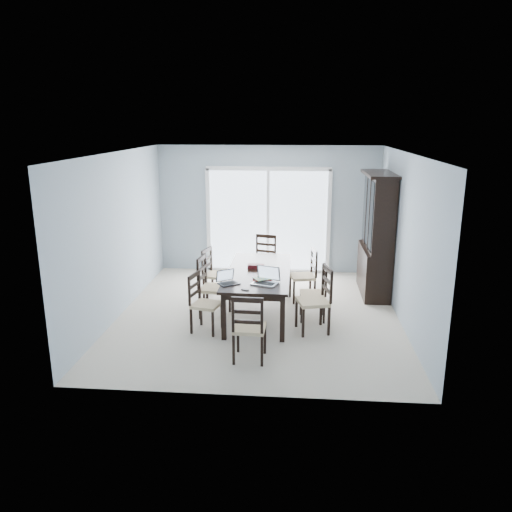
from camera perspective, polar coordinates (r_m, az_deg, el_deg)
The scene contains 24 objects.
floor at distance 8.21m, azimuth 0.29°, elevation -6.70°, with size 5.00×5.00×0.00m, color beige.
ceiling at distance 7.64m, azimuth 0.31°, elevation 11.72°, with size 5.00×5.00×0.00m, color white.
back_wall at distance 10.27m, azimuth 1.40°, elevation 5.29°, with size 4.50×0.02×2.60m, color #91A1AE.
wall_left at distance 8.30m, azimuth -15.39°, elevation 2.39°, with size 0.02×5.00×2.60m, color #91A1AE.
wall_right at distance 7.97m, azimuth 16.64°, elevation 1.78°, with size 0.02×5.00×2.60m, color #91A1AE.
balcony at distance 11.54m, azimuth 1.65°, elevation -0.47°, with size 4.50×2.00×0.10m, color gray.
railing at distance 12.37m, azimuth 1.93°, elevation 3.45°, with size 4.50×0.06×1.10m, color #99999E.
dining_table at distance 7.99m, azimuth 0.29°, elevation -2.21°, with size 1.00×2.20×0.75m.
china_hutch at distance 9.18m, azimuth 13.63°, elevation 2.23°, with size 0.50×1.38×2.20m.
sliding_door at distance 10.29m, azimuth 1.38°, elevation 4.10°, with size 2.52×0.05×2.18m.
chair_left_near at distance 7.48m, azimuth -6.33°, elevation -4.59°, with size 0.48×0.47×1.02m.
chair_left_mid at distance 8.02m, azimuth -5.42°, elevation -2.72°, with size 0.49×0.48×1.14m.
chair_left_far at distance 8.87m, azimuth -5.03°, elevation -1.36°, with size 0.49×0.48×1.03m.
chair_right_near at distance 7.46m, azimuth 7.26°, elevation -4.14°, with size 0.54×0.53×1.15m.
chair_right_mid at distance 7.91m, azimuth 7.14°, elevation -3.51°, with size 0.41×0.40×1.03m.
chair_right_far at distance 8.73m, azimuth 5.95°, elevation -1.50°, with size 0.48×0.47×1.07m.
chair_end_near at distance 6.45m, azimuth -0.85°, elevation -7.49°, with size 0.42×0.43×1.08m.
chair_end_far at distance 9.59m, azimuth 0.97°, elevation 0.19°, with size 0.51×0.51×1.10m.
laptop_dark at distance 7.31m, azimuth -3.12°, elevation -2.86°, with size 0.35×0.33×0.20m.
laptop_silver at distance 7.29m, azimuth 1.00°, elevation -2.79°, with size 0.42×0.36×0.25m.
book_stack at distance 7.47m, azimuth 0.75°, elevation -2.66°, with size 0.33×0.31×0.04m.
cell_phone at distance 7.06m, azimuth -1.25°, elevation -3.86°, with size 0.11×0.05×0.01m, color black.
game_box at distance 8.09m, azimuth -0.03°, elevation -1.19°, with size 0.26×0.13×0.06m, color #4A0E19.
hot_tub at distance 11.58m, azimuth -1.01°, elevation 2.03°, with size 1.87×1.72×0.86m.
Camera 1 is at (0.60, -7.60, 3.06)m, focal length 35.00 mm.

